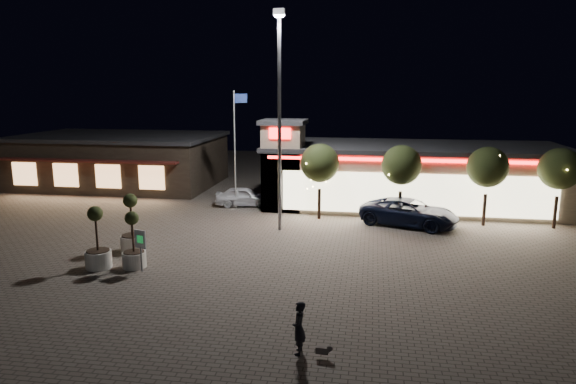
% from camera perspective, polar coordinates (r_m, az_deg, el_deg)
% --- Properties ---
extents(ground, '(90.00, 90.00, 0.00)m').
position_cam_1_polar(ground, '(23.32, -9.41, -9.21)').
color(ground, '#61584F').
rests_on(ground, ground).
extents(retail_building, '(20.40, 8.40, 6.10)m').
position_cam_1_polar(retail_building, '(36.98, 12.82, 1.92)').
color(retail_building, tan).
rests_on(retail_building, ground).
extents(restaurant_building, '(16.40, 11.00, 4.30)m').
position_cam_1_polar(restaurant_building, '(46.19, -18.08, 3.45)').
color(restaurant_building, '#382D23').
rests_on(restaurant_building, ground).
extents(floodlight_pole, '(0.60, 0.40, 12.38)m').
position_cam_1_polar(floodlight_pole, '(29.10, -0.96, 9.21)').
color(floodlight_pole, gray).
rests_on(floodlight_pole, ground).
extents(flagpole, '(0.95, 0.10, 8.00)m').
position_cam_1_polar(flagpole, '(34.99, -5.80, 5.81)').
color(flagpole, white).
rests_on(flagpole, ground).
extents(string_tree_a, '(2.42, 2.42, 4.79)m').
position_cam_1_polar(string_tree_a, '(32.10, 3.55, 3.20)').
color(string_tree_a, '#332319').
rests_on(string_tree_a, ground).
extents(string_tree_b, '(2.42, 2.42, 4.79)m').
position_cam_1_polar(string_tree_b, '(31.99, 12.50, 2.92)').
color(string_tree_b, '#332319').
rests_on(string_tree_b, ground).
extents(string_tree_c, '(2.42, 2.42, 4.79)m').
position_cam_1_polar(string_tree_c, '(32.65, 21.30, 2.58)').
color(string_tree_c, '#332319').
rests_on(string_tree_c, ground).
extents(string_tree_d, '(2.42, 2.42, 4.79)m').
position_cam_1_polar(string_tree_d, '(33.71, 27.96, 2.27)').
color(string_tree_d, '#332319').
rests_on(string_tree_d, ground).
extents(pickup_truck, '(6.37, 4.50, 1.61)m').
position_cam_1_polar(pickup_truck, '(31.83, 13.32, -2.22)').
color(pickup_truck, black).
rests_on(pickup_truck, ground).
extents(white_sedan, '(4.20, 2.23, 1.36)m').
position_cam_1_polar(white_sedan, '(36.19, -4.90, -0.50)').
color(white_sedan, white).
rests_on(white_sedan, ground).
extents(pedestrian, '(0.42, 0.63, 1.70)m').
position_cam_1_polar(pedestrian, '(16.52, 1.22, -14.86)').
color(pedestrian, black).
rests_on(pedestrian, ground).
extents(dog, '(0.52, 0.20, 0.28)m').
position_cam_1_polar(dog, '(16.55, 4.10, -17.08)').
color(dog, '#59514C').
rests_on(dog, ground).
extents(planter_left, '(1.22, 1.22, 3.00)m').
position_cam_1_polar(planter_left, '(27.28, -16.92, -4.44)').
color(planter_left, white).
rests_on(planter_left, ground).
extents(planter_mid, '(1.19, 1.19, 2.92)m').
position_cam_1_polar(planter_mid, '(25.35, -20.38, -5.94)').
color(planter_mid, white).
rests_on(planter_mid, ground).
extents(planter_right, '(1.09, 1.09, 2.67)m').
position_cam_1_polar(planter_right, '(24.88, -16.77, -6.21)').
color(planter_right, white).
rests_on(planter_right, ground).
extents(valet_sign, '(0.62, 0.28, 1.95)m').
position_cam_1_polar(valet_sign, '(24.07, -16.07, -5.43)').
color(valet_sign, gray).
rests_on(valet_sign, ground).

